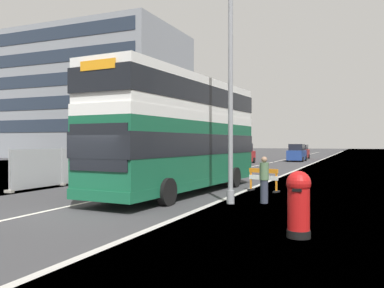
# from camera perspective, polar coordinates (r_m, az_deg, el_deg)

# --- Properties ---
(ground) EXTENTS (140.00, 280.00, 0.10)m
(ground) POSITION_cam_1_polar(r_m,az_deg,el_deg) (13.33, -12.74, -9.77)
(ground) COLOR #38383A
(double_decker_bus) EXTENTS (3.38, 11.74, 5.12)m
(double_decker_bus) POSITION_cam_1_polar(r_m,az_deg,el_deg) (18.13, -1.34, 1.68)
(double_decker_bus) COLOR #145638
(double_decker_bus) RESTS_ON ground
(lamppost_foreground) EXTENTS (0.29, 0.70, 9.30)m
(lamppost_foreground) POSITION_cam_1_polar(r_m,az_deg,el_deg) (15.10, 5.46, 8.40)
(lamppost_foreground) COLOR gray
(lamppost_foreground) RESTS_ON ground
(red_pillar_postbox) EXTENTS (0.58, 0.58, 1.59)m
(red_pillar_postbox) POSITION_cam_1_polar(r_m,az_deg,el_deg) (10.03, 14.82, -7.78)
(red_pillar_postbox) COLOR black
(red_pillar_postbox) RESTS_ON ground
(roadworks_barrier) EXTENTS (1.52, 0.80, 1.06)m
(roadworks_barrier) POSITION_cam_1_polar(r_m,az_deg,el_deg) (18.97, 10.04, -4.69)
(roadworks_barrier) COLOR orange
(roadworks_barrier) RESTS_ON ground
(construction_site_fence) EXTENTS (0.44, 17.20, 1.99)m
(construction_site_fence) POSITION_cam_1_polar(r_m,az_deg,el_deg) (26.39, -10.62, -2.62)
(construction_site_fence) COLOR #A8AAAD
(construction_site_fence) RESTS_ON ground
(car_oncoming_near) EXTENTS (1.99, 4.00, 2.22)m
(car_oncoming_near) POSITION_cam_1_polar(r_m,az_deg,el_deg) (34.61, 3.17, -1.78)
(car_oncoming_near) COLOR maroon
(car_oncoming_near) RESTS_ON ground
(car_receding_mid) EXTENTS (1.96, 4.05, 2.14)m
(car_receding_mid) POSITION_cam_1_polar(r_m,az_deg,el_deg) (43.58, 7.18, -1.43)
(car_receding_mid) COLOR maroon
(car_receding_mid) RESTS_ON ground
(car_receding_far) EXTENTS (1.92, 4.32, 2.06)m
(car_receding_far) POSITION_cam_1_polar(r_m,az_deg,el_deg) (49.60, 14.57, -1.26)
(car_receding_far) COLOR navy
(car_receding_far) RESTS_ON ground
(car_far_side) EXTENTS (1.95, 4.21, 1.94)m
(car_far_side) POSITION_cam_1_polar(r_m,az_deg,el_deg) (56.80, 15.13, -1.12)
(car_far_side) COLOR maroon
(car_far_side) RESTS_ON ground
(bare_tree_far_verge_near) EXTENTS (2.73, 2.59, 4.54)m
(bare_tree_far_verge_near) POSITION_cam_1_polar(r_m,az_deg,el_deg) (46.72, -7.98, 0.41)
(bare_tree_far_verge_near) COLOR #4C3D2D
(bare_tree_far_verge_near) RESTS_ON ground
(bare_tree_far_verge_mid) EXTENTS (2.74, 2.48, 4.40)m
(bare_tree_far_verge_mid) POSITION_cam_1_polar(r_m,az_deg,el_deg) (61.73, 3.18, 0.22)
(bare_tree_far_verge_mid) COLOR #4C3D2D
(bare_tree_far_verge_mid) RESTS_ON ground
(bare_tree_far_verge_far) EXTENTS (2.59, 2.54, 4.42)m
(bare_tree_far_verge_far) POSITION_cam_1_polar(r_m,az_deg,el_deg) (66.52, 4.32, 0.21)
(bare_tree_far_verge_far) COLOR #4C3D2D
(bare_tree_far_verge_far) RESTS_ON ground
(pedestrian_at_kerb) EXTENTS (0.34, 0.34, 1.74)m
(pedestrian_at_kerb) POSITION_cam_1_polar(r_m,az_deg,el_deg) (15.28, 10.15, -4.99)
(pedestrian_at_kerb) COLOR #2D3342
(pedestrian_at_kerb) RESTS_ON ground
(backdrop_office_block) EXTENTS (28.85, 16.54, 18.81)m
(backdrop_office_block) POSITION_cam_1_polar(r_m,az_deg,el_deg) (65.20, -14.49, 6.53)
(backdrop_office_block) COLOR gray
(backdrop_office_block) RESTS_ON ground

